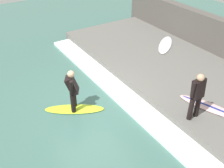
{
  "coord_description": "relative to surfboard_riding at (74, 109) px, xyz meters",
  "views": [
    {
      "loc": [
        -3.19,
        -6.22,
        5.59
      ],
      "look_at": [
        0.8,
        0.0,
        0.7
      ],
      "focal_mm": 42.0,
      "sensor_mm": 36.0,
      "label": 1
    }
  ],
  "objects": [
    {
      "name": "surfboard_spare",
      "position": [
        5.46,
        1.57,
        0.38
      ],
      "size": [
        1.9,
        1.69,
        0.06
      ],
      "color": "silver",
      "rests_on": "concrete_ledge"
    },
    {
      "name": "surfboard_waiting_near",
      "position": [
        3.45,
        -2.64,
        0.39
      ],
      "size": [
        1.09,
        2.0,
        0.07
      ],
      "color": "beige",
      "rests_on": "concrete_ledge"
    },
    {
      "name": "surfer_waiting_near",
      "position": [
        2.66,
        -2.69,
        1.21
      ],
      "size": [
        0.52,
        0.25,
        1.52
      ],
      "color": "black",
      "rests_on": "concrete_ledge"
    },
    {
      "name": "wave_foam_crest",
      "position": [
        1.8,
        -0.25,
        0.03
      ],
      "size": [
        0.81,
        10.92,
        0.13
      ],
      "primitive_type": "cube",
      "color": "white",
      "rests_on": "ground_plane"
    },
    {
      "name": "surfboard_riding",
      "position": [
        0.0,
        0.0,
        0.0
      ],
      "size": [
        1.96,
        1.47,
        0.06
      ],
      "color": "#BFE02D",
      "rests_on": "ground_plane"
    },
    {
      "name": "concrete_ledge",
      "position": [
        4.4,
        -0.25,
        0.16
      ],
      "size": [
        4.4,
        11.5,
        0.38
      ],
      "primitive_type": "cube",
      "color": "#66635E",
      "rests_on": "ground_plane"
    },
    {
      "name": "ground_plane",
      "position": [
        0.54,
        -0.25,
        -0.03
      ],
      "size": [
        28.0,
        28.0,
        0.0
      ],
      "primitive_type": "plane",
      "color": "#426B60"
    },
    {
      "name": "back_wall",
      "position": [
        6.85,
        -0.25,
        0.9
      ],
      "size": [
        0.5,
        12.07,
        1.86
      ],
      "primitive_type": "cube",
      "color": "#544F49",
      "rests_on": "ground_plane"
    },
    {
      "name": "surfer_riding",
      "position": [
        0.0,
        -0.0,
        0.84
      ],
      "size": [
        0.55,
        0.56,
        1.46
      ],
      "color": "black",
      "rests_on": "surfboard_riding"
    }
  ]
}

